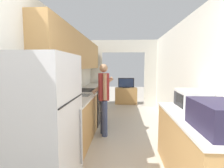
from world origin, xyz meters
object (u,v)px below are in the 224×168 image
object	(u,v)px
person	(104,98)
microwave	(192,100)
tv_cabinet	(126,96)
range_oven	(89,106)
television	(126,83)
suitcase	(219,117)
refrigerator	(39,134)

from	to	relation	value
person	microwave	distance (m)	1.87
microwave	tv_cabinet	size ratio (longest dim) A/B	0.57
microwave	tv_cabinet	distance (m)	4.63
microwave	person	bearing A→B (deg)	141.01
microwave	tv_cabinet	bearing A→B (deg)	101.30
range_oven	tv_cabinet	bearing A→B (deg)	67.26
range_oven	person	size ratio (longest dim) A/B	0.66
microwave	television	size ratio (longest dim) A/B	0.79
suitcase	refrigerator	bearing A→B (deg)	-179.18
person	suitcase	xyz separation A→B (m)	(1.36, -2.05, 0.20)
suitcase	tv_cabinet	distance (m)	5.48
refrigerator	range_oven	xyz separation A→B (m)	(-0.05, 2.88, -0.38)
person	microwave	xyz separation A→B (m)	(1.45, -1.17, 0.20)
tv_cabinet	person	bearing A→B (deg)	-99.38
refrigerator	person	xyz separation A→B (m)	(0.45, 2.08, 0.02)
range_oven	suitcase	world-z (taller)	suitcase
tv_cabinet	television	size ratio (longest dim) A/B	1.38
refrigerator	person	world-z (taller)	refrigerator
person	tv_cabinet	bearing A→B (deg)	-25.63
range_oven	suitcase	size ratio (longest dim) A/B	1.52
suitcase	tv_cabinet	world-z (taller)	suitcase
person	tv_cabinet	xyz separation A→B (m)	(0.55, 3.32, -0.52)
refrigerator	tv_cabinet	xyz separation A→B (m)	(1.00, 5.40, -0.50)
tv_cabinet	suitcase	bearing A→B (deg)	-81.37
tv_cabinet	television	world-z (taller)	television
television	tv_cabinet	bearing A→B (deg)	90.00
microwave	television	world-z (taller)	microwave
refrigerator	television	world-z (taller)	refrigerator
person	suitcase	size ratio (longest dim) A/B	2.32
microwave	television	xyz separation A→B (m)	(-0.90, 4.45, -0.19)
person	television	distance (m)	3.32
person	suitcase	world-z (taller)	person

